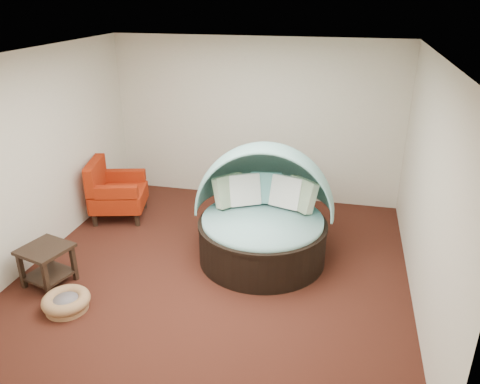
% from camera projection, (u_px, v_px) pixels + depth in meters
% --- Properties ---
extents(floor, '(5.00, 5.00, 0.00)m').
position_uv_depth(floor, '(218.00, 267.00, 6.38)').
color(floor, '#421A13').
rests_on(floor, ground).
extents(wall_back, '(5.00, 0.00, 5.00)m').
position_uv_depth(wall_back, '(256.00, 121.00, 8.06)').
color(wall_back, beige).
rests_on(wall_back, floor).
extents(wall_front, '(5.00, 0.00, 5.00)m').
position_uv_depth(wall_front, '(128.00, 284.00, 3.59)').
color(wall_front, beige).
rests_on(wall_front, floor).
extents(wall_left, '(0.00, 5.00, 5.00)m').
position_uv_depth(wall_left, '(39.00, 156.00, 6.34)').
color(wall_left, beige).
rests_on(wall_left, floor).
extents(wall_right, '(0.00, 5.00, 5.00)m').
position_uv_depth(wall_right, '(428.00, 189.00, 5.30)').
color(wall_right, beige).
rests_on(wall_right, floor).
extents(ceiling, '(5.00, 5.00, 0.00)m').
position_uv_depth(ceiling, '(214.00, 55.00, 5.27)').
color(ceiling, white).
rests_on(ceiling, wall_back).
extents(canopy_daybed, '(2.00, 1.92, 1.62)m').
position_uv_depth(canopy_daybed, '(263.00, 207.00, 6.38)').
color(canopy_daybed, black).
rests_on(canopy_daybed, floor).
extents(pet_basket, '(0.70, 0.70, 0.19)m').
position_uv_depth(pet_basket, '(66.00, 302.00, 5.50)').
color(pet_basket, '#996D45').
rests_on(pet_basket, floor).
extents(red_armchair, '(1.02, 1.02, 0.98)m').
position_uv_depth(red_armchair, '(114.00, 191.00, 7.62)').
color(red_armchair, black).
rests_on(red_armchair, floor).
extents(side_table, '(0.67, 0.67, 0.53)m').
position_uv_depth(side_table, '(47.00, 260.00, 5.89)').
color(side_table, black).
rests_on(side_table, floor).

